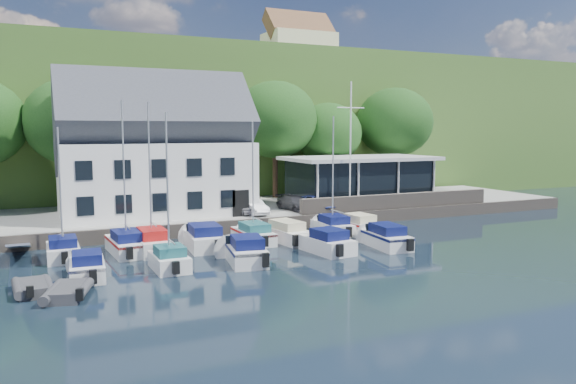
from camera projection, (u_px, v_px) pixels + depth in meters
name	position (u px, v px, depth m)	size (l,w,h in m)	color
ground	(340.00, 263.00, 31.60)	(180.00, 180.00, 0.00)	black
quay	(238.00, 213.00, 47.40)	(60.00, 13.00, 1.00)	gray
quay_face	(267.00, 225.00, 41.51)	(60.00, 0.30, 1.00)	#655A51
hillside	(143.00, 126.00, 86.89)	(160.00, 75.00, 16.00)	#375921
field_patch	(181.00, 79.00, 96.50)	(50.00, 30.00, 0.30)	#596C36
farmhouse	(299.00, 46.00, 85.45)	(10.40, 7.00, 8.20)	beige
harbor_building	(155.00, 158.00, 43.10)	(14.40, 8.20, 8.70)	silver
club_pavilion	(359.00, 179.00, 50.24)	(13.20, 7.20, 4.10)	black
seawall	(398.00, 201.00, 46.64)	(18.00, 0.50, 1.20)	#655A51
gangway	(20.00, 258.00, 33.02)	(1.20, 6.00, 1.40)	silver
car_silver	(242.00, 206.00, 43.48)	(1.34, 3.33, 1.14)	#B2B1B6
car_white	(254.00, 207.00, 43.16)	(1.21, 3.48, 1.15)	silver
car_dgrey	(295.00, 203.00, 45.60)	(1.62, 3.97, 1.15)	#313237
car_blue	(317.00, 202.00, 45.50)	(1.48, 3.74, 1.28)	#2E3D8E
flagpole	(350.00, 147.00, 44.93)	(2.47, 0.20, 10.29)	silver
tree_1	(75.00, 145.00, 45.09)	(7.76, 7.76, 10.60)	#133610
tree_3	(275.00, 140.00, 53.35)	(8.11, 8.11, 11.08)	#133610
tree_4	(328.00, 149.00, 55.43)	(6.68, 6.68, 9.13)	#133610
tree_5	(394.00, 140.00, 58.30)	(7.91, 7.91, 10.81)	#133610
boat_r1_0	(60.00, 189.00, 32.15)	(1.93, 5.07, 8.27)	silver
boat_r1_1	(124.00, 181.00, 33.59)	(1.92, 6.40, 8.88)	silver
boat_r1_2	(150.00, 177.00, 33.98)	(1.95, 6.39, 9.27)	silver
boat_r1_3	(204.00, 236.00, 35.58)	(2.26, 6.39, 1.57)	silver
boat_r1_4	(253.00, 180.00, 36.87)	(1.93, 5.83, 8.47)	silver
boat_r1_5	(285.00, 231.00, 37.80)	(1.88, 6.51, 1.45)	silver
boat_r1_6	(333.00, 174.00, 39.87)	(1.99, 5.58, 8.72)	silver
boat_r1_7	(358.00, 224.00, 40.60)	(1.94, 5.31, 1.45)	silver
boat_r2_0	(87.00, 265.00, 28.45)	(1.83, 4.99, 1.38)	silver
boat_r2_1	(168.00, 194.00, 29.75)	(1.87, 4.51, 8.22)	silver
boat_r2_2	(246.00, 249.00, 31.66)	(2.08, 5.64, 1.56)	silver
boat_r2_3	(327.00, 241.00, 34.29)	(2.12, 5.23, 1.50)	silver
boat_r2_4	(385.00, 235.00, 35.98)	(1.92, 6.35, 1.51)	silver
dinghy_0	(33.00, 286.00, 25.86)	(1.78, 2.96, 0.69)	#333337
dinghy_1	(68.00, 289.00, 25.22)	(1.86, 3.10, 0.72)	#333337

